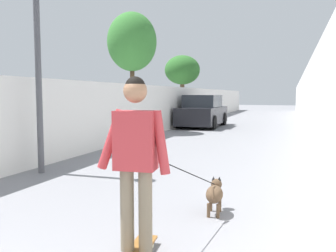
{
  "coord_description": "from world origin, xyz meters",
  "views": [
    {
      "loc": [
        -0.46,
        -2.4,
        1.56
      ],
      "look_at": [
        5.51,
        -0.31,
        1.0
      ],
      "focal_mm": 38.02,
      "sensor_mm": 36.0,
      "label": 1
    }
  ],
  "objects_px": {
    "tree_left_mid": "(182,71)",
    "person_skateboarder": "(136,151)",
    "lamp_post": "(36,12)",
    "skateboard": "(137,252)",
    "car_near": "(203,112)",
    "tree_left_near": "(132,42)",
    "dog": "(214,193)"
  },
  "relations": [
    {
      "from": "tree_left_near",
      "to": "skateboard",
      "type": "xyz_separation_m",
      "value": [
        -10.49,
        -4.92,
        -3.62
      ]
    },
    {
      "from": "tree_left_near",
      "to": "lamp_post",
      "type": "xyz_separation_m",
      "value": [
        -7.68,
        -1.57,
        -0.55
      ]
    },
    {
      "from": "tree_left_mid",
      "to": "skateboard",
      "type": "distance_m",
      "value": 17.35
    },
    {
      "from": "tree_left_near",
      "to": "dog",
      "type": "height_order",
      "value": "tree_left_near"
    },
    {
      "from": "tree_left_mid",
      "to": "skateboard",
      "type": "xyz_separation_m",
      "value": [
        -16.49,
        -4.6,
        -2.84
      ]
    },
    {
      "from": "skateboard",
      "to": "dog",
      "type": "xyz_separation_m",
      "value": [
        1.53,
        -0.43,
        0.21
      ]
    },
    {
      "from": "lamp_post",
      "to": "car_near",
      "type": "height_order",
      "value": "lamp_post"
    },
    {
      "from": "tree_left_mid",
      "to": "lamp_post",
      "type": "height_order",
      "value": "lamp_post"
    },
    {
      "from": "dog",
      "to": "car_near",
      "type": "height_order",
      "value": "car_near"
    },
    {
      "from": "car_near",
      "to": "tree_left_near",
      "type": "bearing_deg",
      "value": 147.4
    },
    {
      "from": "dog",
      "to": "lamp_post",
      "type": "bearing_deg",
      "value": 71.31
    },
    {
      "from": "person_skateboarder",
      "to": "dog",
      "type": "bearing_deg",
      "value": -15.57
    },
    {
      "from": "tree_left_near",
      "to": "tree_left_mid",
      "type": "bearing_deg",
      "value": -3.07
    },
    {
      "from": "tree_left_near",
      "to": "lamp_post",
      "type": "relative_size",
      "value": 1.06
    },
    {
      "from": "person_skateboarder",
      "to": "car_near",
      "type": "bearing_deg",
      "value": 11.22
    },
    {
      "from": "skateboard",
      "to": "person_skateboarder",
      "type": "height_order",
      "value": "person_skateboarder"
    },
    {
      "from": "dog",
      "to": "car_near",
      "type": "xyz_separation_m",
      "value": [
        12.35,
        3.18,
        0.44
      ]
    },
    {
      "from": "tree_left_near",
      "to": "tree_left_mid",
      "type": "relative_size",
      "value": 1.3
    },
    {
      "from": "tree_left_mid",
      "to": "person_skateboarder",
      "type": "distance_m",
      "value": 17.22
    },
    {
      "from": "tree_left_mid",
      "to": "skateboard",
      "type": "height_order",
      "value": "tree_left_mid"
    },
    {
      "from": "tree_left_mid",
      "to": "lamp_post",
      "type": "relative_size",
      "value": 0.81
    },
    {
      "from": "tree_left_mid",
      "to": "person_skateboarder",
      "type": "height_order",
      "value": "tree_left_mid"
    },
    {
      "from": "tree_left_mid",
      "to": "skateboard",
      "type": "bearing_deg",
      "value": -164.42
    },
    {
      "from": "tree_left_mid",
      "to": "car_near",
      "type": "bearing_deg",
      "value": -144.79
    },
    {
      "from": "lamp_post",
      "to": "skateboard",
      "type": "distance_m",
      "value": 5.35
    },
    {
      "from": "lamp_post",
      "to": "dog",
      "type": "relative_size",
      "value": 2.53
    },
    {
      "from": "lamp_post",
      "to": "car_near",
      "type": "xyz_separation_m",
      "value": [
        11.07,
        -0.6,
        -2.43
      ]
    },
    {
      "from": "skateboard",
      "to": "car_near",
      "type": "bearing_deg",
      "value": 11.22
    },
    {
      "from": "tree_left_near",
      "to": "dog",
      "type": "distance_m",
      "value": 10.98
    },
    {
      "from": "tree_left_mid",
      "to": "dog",
      "type": "height_order",
      "value": "tree_left_mid"
    },
    {
      "from": "lamp_post",
      "to": "dog",
      "type": "distance_m",
      "value": 4.91
    },
    {
      "from": "tree_left_mid",
      "to": "car_near",
      "type": "xyz_separation_m",
      "value": [
        -2.61,
        -1.84,
        -2.2
      ]
    }
  ]
}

